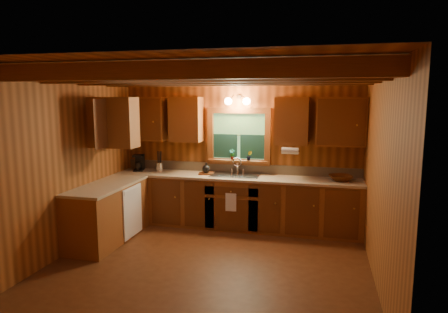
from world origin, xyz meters
TOP-DOWN VIEW (x-y plane):
  - room at (0.00, 0.00)m, footprint 4.20×4.20m
  - ceiling_beams at (0.00, 0.00)m, footprint 4.20×2.54m
  - base_cabinets at (-0.49, 1.28)m, footprint 4.20×2.22m
  - countertop at (-0.48, 1.29)m, footprint 4.20×2.24m
  - backsplash at (0.00, 1.89)m, footprint 4.20×0.02m
  - dishwasher_panel at (-1.47, 0.68)m, footprint 0.02×0.60m
  - upper_cabinets at (-0.56, 1.42)m, footprint 4.19×1.77m
  - window at (0.00, 1.87)m, footprint 1.12×0.08m
  - window_sill at (0.00, 1.82)m, footprint 1.06×0.14m
  - wall_sconce at (0.00, 1.75)m, footprint 0.45×0.21m
  - paper_towel_roll at (0.92, 1.53)m, footprint 0.27×0.11m
  - dish_towel at (0.00, 1.26)m, footprint 0.18×0.01m
  - sink at (0.00, 1.60)m, footprint 0.82×0.48m
  - coffee_maker at (-1.81, 1.65)m, footprint 0.17×0.21m
  - utensil_crock at (-1.42, 1.66)m, footprint 0.13×0.13m
  - cutting_board at (-0.52, 1.62)m, footprint 0.29×0.23m
  - teakettle at (-0.52, 1.62)m, footprint 0.14×0.14m
  - wicker_basket at (1.73, 1.60)m, footprint 0.44×0.44m
  - potted_plant_left at (-0.11, 1.82)m, footprint 0.10×0.07m
  - potted_plant_right at (0.20, 1.80)m, footprint 0.10×0.09m

SIDE VIEW (x-z plane):
  - base_cabinets at x=-0.49m, z-range 0.00..0.86m
  - dishwasher_panel at x=-1.47m, z-range 0.03..0.83m
  - dish_towel at x=0.00m, z-range 0.37..0.67m
  - sink at x=0.00m, z-range 0.64..1.07m
  - countertop at x=-0.48m, z-range 0.86..0.90m
  - cutting_board at x=-0.52m, z-range 0.90..0.92m
  - wicker_basket at x=1.73m, z-range 0.90..0.99m
  - backsplash at x=0.00m, z-range 0.90..1.06m
  - utensil_crock at x=-1.42m, z-range 0.81..1.18m
  - teakettle at x=-0.52m, z-range 0.91..1.08m
  - coffee_maker at x=-1.81m, z-range 0.90..1.19m
  - window_sill at x=0.00m, z-range 1.10..1.14m
  - potted_plant_right at x=0.20m, z-range 1.14..1.31m
  - potted_plant_left at x=-0.11m, z-range 1.14..1.33m
  - room at x=0.00m, z-range -0.80..3.40m
  - paper_towel_roll at x=0.92m, z-range 1.31..1.42m
  - window at x=0.00m, z-range 1.03..2.03m
  - upper_cabinets at x=-0.56m, z-range 1.45..2.23m
  - wall_sconce at x=0.00m, z-range 2.08..2.25m
  - ceiling_beams at x=0.00m, z-range 2.40..2.58m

